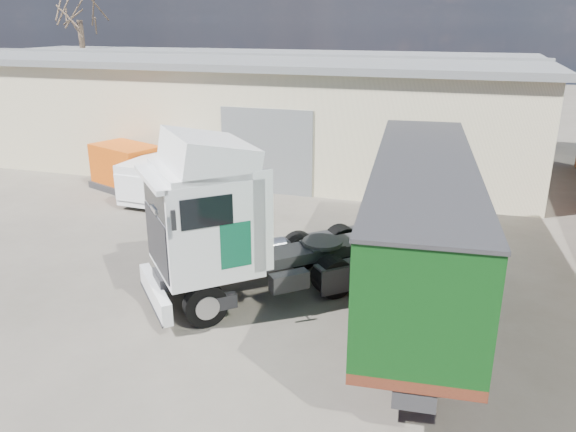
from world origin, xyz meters
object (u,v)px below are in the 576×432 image
(bare_tree, at_px, (78,4))
(box_trailer, at_px, (421,215))
(panel_van, at_px, (163,177))
(tractor_unit, at_px, (236,230))
(orange_skip, at_px, (127,170))

(bare_tree, bearing_deg, box_trailer, -37.74)
(bare_tree, bearing_deg, panel_van, -44.65)
(bare_tree, height_order, box_trailer, bare_tree)
(box_trailer, distance_m, panel_van, 12.29)
(tractor_unit, xyz_separation_m, box_trailer, (4.50, 1.46, 0.39))
(box_trailer, bearing_deg, orange_skip, 148.54)
(panel_van, bearing_deg, orange_skip, 164.90)
(panel_van, xyz_separation_m, orange_skip, (-2.18, 0.74, -0.06))
(bare_tree, xyz_separation_m, panel_van, (12.18, -12.03, -7.01))
(box_trailer, bearing_deg, bare_tree, 137.36)
(bare_tree, xyz_separation_m, tractor_unit, (18.45, -19.23, -6.01))
(bare_tree, height_order, panel_van, bare_tree)
(box_trailer, height_order, orange_skip, box_trailer)
(bare_tree, distance_m, panel_van, 18.50)
(tractor_unit, relative_size, orange_skip, 1.83)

